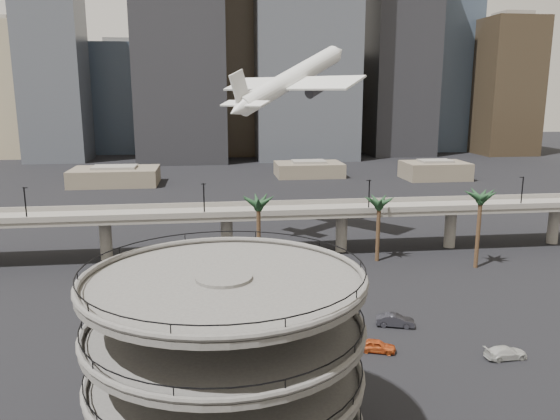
{
  "coord_description": "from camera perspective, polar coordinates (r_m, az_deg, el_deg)",
  "views": [
    {
      "loc": [
        -13.86,
        -44.25,
        30.19
      ],
      "look_at": [
        -4.46,
        28.0,
        14.37
      ],
      "focal_mm": 35.0,
      "sensor_mm": 36.0,
      "label": 1
    }
  ],
  "objects": [
    {
      "name": "car_b",
      "position": [
        74.57,
        11.95,
        -11.22
      ],
      "size": [
        5.28,
        3.09,
        1.65
      ],
      "primitive_type": "imported",
      "rotation": [
        0.0,
        0.0,
        1.28
      ],
      "color": "#232328",
      "rests_on": "ground"
    },
    {
      "name": "parking_ramp",
      "position": [
        45.11,
        -5.71,
        -14.64
      ],
      "size": [
        22.2,
        22.2,
        17.35
      ],
      "color": "#4E4C49",
      "rests_on": "ground"
    },
    {
      "name": "skyline",
      "position": [
        263.65,
        -1.13,
        16.5
      ],
      "size": [
        269.0,
        86.0,
        135.86
      ],
      "color": "#7F6F58",
      "rests_on": "ground"
    },
    {
      "name": "low_buildings",
      "position": [
        189.67,
        -1.06,
        3.97
      ],
      "size": [
        135.0,
        27.5,
        6.8
      ],
      "color": "brown",
      "rests_on": "ground"
    },
    {
      "name": "car_a",
      "position": [
        67.53,
        10.1,
        -13.8
      ],
      "size": [
        4.73,
        3.14,
        1.5
      ],
      "primitive_type": "imported",
      "rotation": [
        0.0,
        0.0,
        1.23
      ],
      "color": "#B54619",
      "rests_on": "ground"
    },
    {
      "name": "airborne_jet",
      "position": [
        115.53,
        1.22,
        13.47
      ],
      "size": [
        30.2,
        29.21,
        16.92
      ],
      "rotation": [
        0.0,
        -0.36,
        0.72
      ],
      "color": "silver",
      "rests_on": "ground"
    },
    {
      "name": "car_c",
      "position": [
        70.11,
        22.52,
        -13.6
      ],
      "size": [
        5.04,
        2.27,
        1.43
      ],
      "primitive_type": "imported",
      "rotation": [
        0.0,
        0.0,
        1.62
      ],
      "color": "#B8B8B4",
      "rests_on": "ground"
    },
    {
      "name": "palm_trees",
      "position": [
        95.03,
        9.8,
        0.68
      ],
      "size": [
        42.4,
        10.4,
        14.0
      ],
      "color": "#49301F",
      "rests_on": "ground"
    },
    {
      "name": "overpass",
      "position": [
        102.78,
        0.53,
        -0.59
      ],
      "size": [
        130.0,
        9.3,
        14.7
      ],
      "color": "slate",
      "rests_on": "ground"
    }
  ]
}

